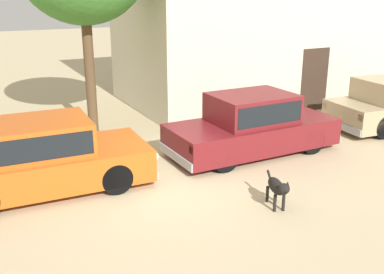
{
  "coord_description": "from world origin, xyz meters",
  "views": [
    {
      "loc": [
        -3.57,
        -8.15,
        3.98
      ],
      "look_at": [
        0.65,
        0.2,
        0.9
      ],
      "focal_mm": 42.49,
      "sensor_mm": 36.0,
      "label": 1
    }
  ],
  "objects": [
    {
      "name": "ground_plane",
      "position": [
        0.0,
        0.0,
        0.0
      ],
      "size": [
        80.0,
        80.0,
        0.0
      ],
      "primitive_type": "plane",
      "color": "tan"
    },
    {
      "name": "parked_sedan_nearest",
      "position": [
        -2.36,
        0.92,
        0.73
      ],
      "size": [
        4.38,
        1.97,
        1.48
      ],
      "rotation": [
        0.0,
        0.0,
        -0.03
      ],
      "color": "#D15619",
      "rests_on": "ground_plane"
    },
    {
      "name": "parked_sedan_second",
      "position": [
        2.67,
        0.86,
        0.74
      ],
      "size": [
        4.46,
        1.82,
        1.51
      ],
      "rotation": [
        0.0,
        0.0,
        0.02
      ],
      "color": "maroon",
      "rests_on": "ground_plane"
    },
    {
      "name": "stray_dog_spotted",
      "position": [
        1.37,
        -1.94,
        0.42
      ],
      "size": [
        0.41,
        1.02,
        0.67
      ],
      "rotation": [
        0.0,
        0.0,
        4.43
      ],
      "color": "black",
      "rests_on": "ground_plane"
    }
  ]
}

